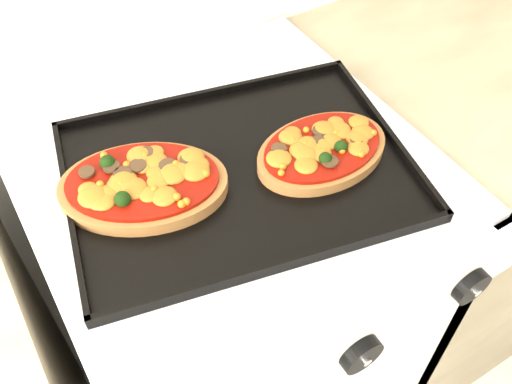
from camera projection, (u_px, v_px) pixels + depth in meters
stove at (236, 313)px, 1.20m from camera, size 0.60×0.60×0.91m
control_panel at (350, 343)px, 0.73m from camera, size 0.60×0.02×0.09m
knob_center at (361, 355)px, 0.72m from camera, size 0.06×0.02×0.06m
knob_right at (471, 287)px, 0.78m from camera, size 0.06×0.02×0.06m
baking_tray at (238, 169)px, 0.83m from camera, size 0.56×0.46×0.02m
pizza_left at (143, 184)px, 0.80m from camera, size 0.28×0.25×0.03m
pizza_right at (322, 149)px, 0.84m from camera, size 0.21×0.14×0.03m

